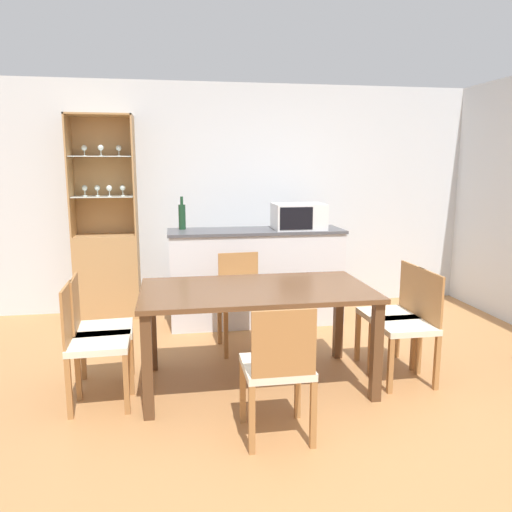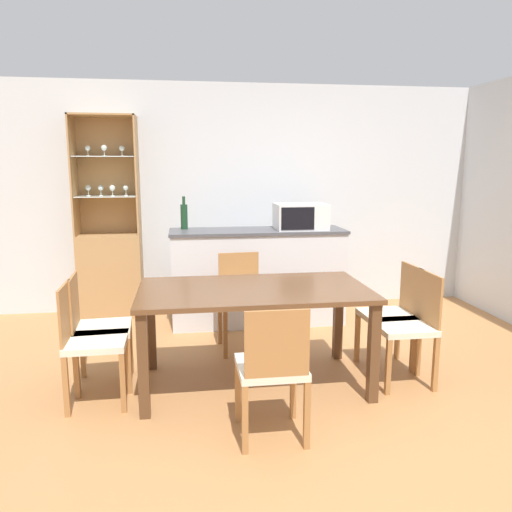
{
  "view_description": "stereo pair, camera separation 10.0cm",
  "coord_description": "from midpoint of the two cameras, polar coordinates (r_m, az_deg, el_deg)",
  "views": [
    {
      "loc": [
        -0.92,
        -3.11,
        1.64
      ],
      "look_at": [
        -0.2,
        1.18,
        0.85
      ],
      "focal_mm": 35.0,
      "sensor_mm": 36.0,
      "label": 1
    },
    {
      "loc": [
        -0.82,
        -3.13,
        1.64
      ],
      "look_at": [
        -0.2,
        1.18,
        0.85
      ],
      "focal_mm": 35.0,
      "sensor_mm": 36.0,
      "label": 2
    }
  ],
  "objects": [
    {
      "name": "ground_plane",
      "position": [
        3.63,
        5.69,
        -16.66
      ],
      "size": [
        18.0,
        18.0,
        0.0
      ],
      "primitive_type": "plane",
      "color": "#B27A47"
    },
    {
      "name": "dining_table",
      "position": [
        3.71,
        -0.76,
        -5.08
      ],
      "size": [
        1.69,
        0.94,
        0.75
      ],
      "color": "brown",
      "rests_on": "ground_plane"
    },
    {
      "name": "dining_chair_side_right_far",
      "position": [
        4.23,
        14.76,
        -6.47
      ],
      "size": [
        0.41,
        0.41,
        0.86
      ],
      "rotation": [
        0.0,
        0.0,
        1.6
      ],
      "color": "beige",
      "rests_on": "ground_plane"
    },
    {
      "name": "dining_chair_side_right_near",
      "position": [
        3.98,
        16.43,
        -7.59
      ],
      "size": [
        0.4,
        0.4,
        0.86
      ],
      "rotation": [
        0.0,
        0.0,
        1.57
      ],
      "color": "beige",
      "rests_on": "ground_plane"
    },
    {
      "name": "dining_chair_side_left_far",
      "position": [
        3.91,
        -18.25,
        -8.02
      ],
      "size": [
        0.43,
        0.43,
        0.86
      ],
      "rotation": [
        0.0,
        0.0,
        -1.5
      ],
      "color": "beige",
      "rests_on": "ground_plane"
    },
    {
      "name": "microwave",
      "position": [
        5.19,
        4.34,
        4.54
      ],
      "size": [
        0.52,
        0.4,
        0.26
      ],
      "color": "silver",
      "rests_on": "kitchen_counter"
    },
    {
      "name": "dining_chair_head_far",
      "position": [
        4.52,
        -2.3,
        -5.05
      ],
      "size": [
        0.43,
        0.43,
        0.86
      ],
      "rotation": [
        0.0,
        0.0,
        3.2
      ],
      "color": "beige",
      "rests_on": "ground_plane"
    },
    {
      "name": "dining_chair_head_near",
      "position": [
        3.05,
        1.57,
        -12.75
      ],
      "size": [
        0.41,
        0.41,
        0.86
      ],
      "rotation": [
        0.0,
        0.0,
        0.0
      ],
      "color": "beige",
      "rests_on": "ground_plane"
    },
    {
      "name": "dining_chair_side_left_near",
      "position": [
        3.65,
        -18.91,
        -9.38
      ],
      "size": [
        0.41,
        0.41,
        0.86
      ],
      "rotation": [
        0.0,
        0.0,
        -1.55
      ],
      "color": "beige",
      "rests_on": "ground_plane"
    },
    {
      "name": "kitchen_counter",
      "position": [
        5.24,
        -0.57,
        -2.33
      ],
      "size": [
        1.81,
        0.56,
        0.99
      ],
      "color": "silver",
      "rests_on": "ground_plane"
    },
    {
      "name": "display_cabinet",
      "position": [
        5.69,
        -17.12,
        -0.39
      ],
      "size": [
        0.67,
        0.37,
        2.17
      ],
      "color": "tan",
      "rests_on": "ground_plane"
    },
    {
      "name": "wall_back",
      "position": [
        5.83,
        -0.91,
        6.69
      ],
      "size": [
        6.8,
        0.06,
        2.55
      ],
      "color": "silver",
      "rests_on": "ground_plane"
    },
    {
      "name": "wine_bottle",
      "position": [
        5.23,
        -9.0,
        4.53
      ],
      "size": [
        0.07,
        0.07,
        0.34
      ],
      "color": "#193D23",
      "rests_on": "kitchen_counter"
    }
  ]
}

